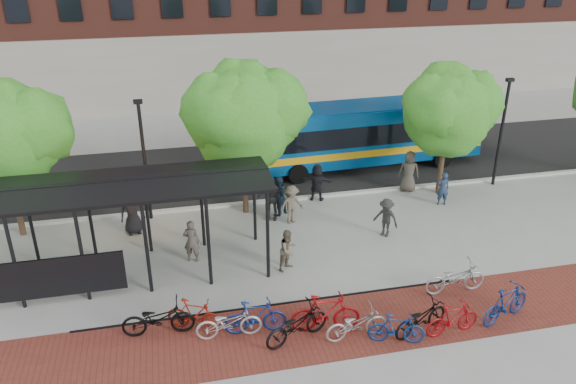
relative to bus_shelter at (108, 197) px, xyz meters
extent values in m
plane|color=#9E9E99|center=(8.13, 0.48, -3.00)|extent=(160.00, 160.00, 0.00)
cube|color=black|center=(8.13, 8.48, -2.99)|extent=(160.00, 8.00, 0.01)
cube|color=#B7B7B2|center=(8.13, 4.48, -2.94)|extent=(160.00, 0.25, 0.12)
cube|color=maroon|center=(6.13, -4.52, -3.00)|extent=(24.00, 3.00, 0.01)
cube|color=black|center=(4.83, -3.62, -3.00)|extent=(12.00, 0.05, 0.95)
cylinder|color=black|center=(-2.87, -1.37, -1.35)|extent=(0.12, 0.12, 3.30)
cylinder|color=black|center=(-2.87, 1.33, -1.35)|extent=(0.12, 0.12, 3.30)
cylinder|color=black|center=(-0.87, -1.37, -1.35)|extent=(0.12, 0.12, 3.30)
cylinder|color=black|center=(-0.87, 1.33, -1.35)|extent=(0.12, 0.12, 3.30)
cylinder|color=black|center=(1.13, -1.37, -1.35)|extent=(0.12, 0.12, 3.30)
cylinder|color=black|center=(1.13, 1.33, -1.35)|extent=(0.12, 0.12, 3.30)
cylinder|color=black|center=(3.13, -1.37, -1.35)|extent=(0.12, 0.12, 3.30)
cylinder|color=black|center=(3.13, 1.33, -1.35)|extent=(0.12, 0.12, 3.30)
cylinder|color=black|center=(5.13, -1.37, -1.35)|extent=(0.12, 0.12, 3.30)
cylinder|color=black|center=(5.13, 1.33, -1.35)|extent=(0.12, 0.12, 3.30)
cube|color=black|center=(-1.87, -1.42, -2.00)|extent=(4.50, 0.08, 1.40)
cube|color=black|center=(0.13, -0.72, 0.45)|extent=(10.60, 1.65, 0.29)
cube|color=black|center=(0.13, 0.68, 0.45)|extent=(10.60, 1.65, 0.29)
cube|color=black|center=(0.13, 1.38, 0.05)|extent=(9.00, 0.10, 0.40)
cube|color=black|center=(1.13, 1.43, -0.60)|extent=(2.40, 0.12, 0.70)
cube|color=#FF7200|center=(1.13, 1.51, -0.60)|extent=(2.20, 0.02, 0.55)
cylinder|color=#382619|center=(-3.87, 3.78, -1.81)|extent=(0.24, 0.24, 2.38)
sphere|color=#3B7A20|center=(-3.87, 3.78, 0.98)|extent=(4.00, 4.00, 4.00)
sphere|color=#3B7A20|center=(-2.87, 3.98, 1.28)|extent=(3.20, 3.20, 3.20)
sphere|color=#3B7A20|center=(-3.77, 4.18, 1.78)|extent=(2.80, 2.80, 2.80)
cylinder|color=#382619|center=(5.13, 3.78, -1.74)|extent=(0.24, 0.24, 2.52)
sphere|color=#3B7A20|center=(5.13, 3.78, 1.20)|extent=(4.20, 4.20, 4.20)
sphere|color=#3B7A20|center=(6.18, 3.98, 1.50)|extent=(3.36, 3.36, 3.36)
sphere|color=#3B7A20|center=(4.29, 3.48, 1.60)|extent=(3.15, 3.15, 3.15)
sphere|color=#3B7A20|center=(5.23, 4.18, 2.00)|extent=(2.94, 2.94, 2.94)
cylinder|color=#382619|center=(14.13, 3.78, -1.86)|extent=(0.24, 0.24, 2.27)
sphere|color=#3B7A20|center=(14.13, 3.78, 0.80)|extent=(3.80, 3.80, 3.80)
sphere|color=#3B7A20|center=(15.08, 3.98, 1.10)|extent=(3.04, 3.04, 3.04)
sphere|color=#3B7A20|center=(13.37, 3.48, 1.20)|extent=(2.85, 2.85, 2.85)
sphere|color=#3B7A20|center=(14.23, 4.18, 1.60)|extent=(2.66, 2.66, 2.66)
cylinder|color=black|center=(1.13, 4.08, -0.50)|extent=(0.14, 0.14, 5.00)
cube|color=black|center=(1.13, 4.08, 2.05)|extent=(0.35, 0.20, 0.15)
cylinder|color=black|center=(17.13, 4.08, -0.50)|extent=(0.14, 0.14, 5.00)
cube|color=black|center=(17.13, 4.08, 2.05)|extent=(0.35, 0.20, 0.15)
cube|color=#07498D|center=(11.83, 7.72, -1.17)|extent=(12.11, 3.14, 2.75)
cube|color=black|center=(11.83, 7.72, -0.95)|extent=(11.87, 3.17, 1.00)
cube|color=gold|center=(11.83, 7.72, -1.85)|extent=(11.99, 3.19, 0.35)
cube|color=#07498D|center=(11.83, 7.72, 0.15)|extent=(11.86, 2.87, 0.18)
cylinder|color=black|center=(8.05, 6.24, -2.52)|extent=(0.97, 0.32, 0.96)
cylinder|color=black|center=(7.93, 8.84, -2.52)|extent=(0.97, 0.32, 0.96)
cylinder|color=black|center=(15.72, 6.59, -2.52)|extent=(0.97, 0.32, 0.96)
cylinder|color=black|center=(15.60, 9.19, -2.52)|extent=(0.97, 0.32, 0.96)
imported|color=black|center=(1.36, -3.69, -2.44)|extent=(2.19, 0.87, 1.13)
imported|color=maroon|center=(2.44, -3.71, -2.47)|extent=(1.82, 1.19, 1.06)
imported|color=#ADADB0|center=(3.39, -4.28, -2.48)|extent=(1.98, 0.73, 1.03)
imported|color=navy|center=(4.19, -4.26, -2.43)|extent=(1.92, 0.67, 1.14)
imported|color=black|center=(5.31, -4.87, -2.44)|extent=(2.25, 1.45, 1.12)
imported|color=#9D0E12|center=(6.26, -4.61, -2.37)|extent=(2.16, 0.87, 1.26)
imported|color=#969699|center=(7.05, -5.14, -2.50)|extent=(1.96, 0.82, 1.01)
imported|color=navy|center=(8.13, -5.61, -2.50)|extent=(1.74, 0.95, 1.00)
imported|color=black|center=(9.02, -5.32, -2.48)|extent=(2.10, 1.31, 1.04)
imported|color=maroon|center=(9.92, -5.59, -2.47)|extent=(1.80, 0.67, 1.05)
imported|color=gray|center=(11.02, -3.64, -2.44)|extent=(2.12, 0.75, 1.11)
imported|color=navy|center=(11.82, -5.35, -2.39)|extent=(2.09, 1.23, 1.21)
imported|color=black|center=(0.48, 2.94, -2.04)|extent=(1.02, 0.75, 1.92)
imported|color=#473F39|center=(2.63, 0.27, -2.17)|extent=(0.69, 0.56, 1.66)
imported|color=#1B2C3F|center=(6.45, 3.23, -2.12)|extent=(1.07, 1.01, 1.75)
imported|color=brown|center=(6.83, 2.37, -2.16)|extent=(1.23, 0.95, 1.67)
imported|color=#272727|center=(6.09, 2.90, -2.04)|extent=(1.21, 0.80, 1.92)
imported|color=black|center=(8.43, 4.28, -2.15)|extent=(1.66, 1.00, 1.71)
imported|color=#433D36|center=(12.82, 4.28, -2.03)|extent=(1.09, 0.89, 1.94)
imported|color=#21304D|center=(13.70, 2.60, -2.23)|extent=(0.61, 0.45, 1.53)
imported|color=#645B4A|center=(5.92, -1.02, -2.22)|extent=(0.96, 0.92, 1.55)
imported|color=#272727|center=(10.20, 0.49, -2.20)|extent=(1.14, 1.17, 1.60)
camera|label=1|loc=(2.16, -17.72, 7.98)|focal=35.00mm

